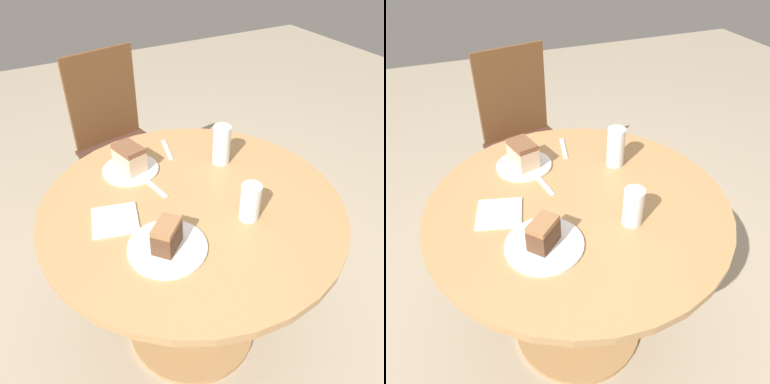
# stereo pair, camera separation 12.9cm
# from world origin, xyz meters

# --- Properties ---
(ground_plane) EXTENTS (8.00, 8.00, 0.00)m
(ground_plane) POSITION_xyz_m (0.00, 0.00, 0.00)
(ground_plane) COLOR tan
(table) EXTENTS (1.06, 1.06, 0.76)m
(table) POSITION_xyz_m (0.00, 0.00, 0.56)
(table) COLOR tan
(table) RESTS_ON ground_plane
(chair) EXTENTS (0.51, 0.50, 0.99)m
(chair) POSITION_xyz_m (0.04, 0.92, 0.52)
(chair) COLOR brown
(chair) RESTS_ON ground_plane
(plate_near) EXTENTS (0.22, 0.22, 0.01)m
(plate_near) POSITION_xyz_m (-0.12, 0.28, 0.76)
(plate_near) COLOR white
(plate_near) RESTS_ON table
(plate_far) EXTENTS (0.24, 0.24, 0.01)m
(plate_far) POSITION_xyz_m (-0.17, -0.16, 0.76)
(plate_far) COLOR white
(plate_far) RESTS_ON table
(cake_slice_near) EXTENTS (0.11, 0.14, 0.10)m
(cake_slice_near) POSITION_xyz_m (-0.12, 0.28, 0.82)
(cake_slice_near) COLOR beige
(cake_slice_near) RESTS_ON plate_near
(cake_slice_far) EXTENTS (0.12, 0.11, 0.09)m
(cake_slice_far) POSITION_xyz_m (-0.17, -0.16, 0.82)
(cake_slice_far) COLOR brown
(cake_slice_far) RESTS_ON plate_far
(glass_lemonade) EXTENTS (0.07, 0.07, 0.13)m
(glass_lemonade) POSITION_xyz_m (0.12, -0.17, 0.82)
(glass_lemonade) COLOR beige
(glass_lemonade) RESTS_ON table
(glass_water) EXTENTS (0.07, 0.07, 0.16)m
(glass_water) POSITION_xyz_m (0.22, 0.16, 0.83)
(glass_water) COLOR silver
(glass_water) RESTS_ON table
(napkin_stack) EXTENTS (0.18, 0.18, 0.01)m
(napkin_stack) POSITION_xyz_m (-0.27, 0.03, 0.76)
(napkin_stack) COLOR white
(napkin_stack) RESTS_ON table
(fork) EXTENTS (0.05, 0.18, 0.00)m
(fork) POSITION_xyz_m (-0.09, 0.15, 0.76)
(fork) COLOR silver
(fork) RESTS_ON table
(spoon) EXTENTS (0.05, 0.16, 0.00)m
(spoon) POSITION_xyz_m (0.07, 0.35, 0.76)
(spoon) COLOR silver
(spoon) RESTS_ON table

